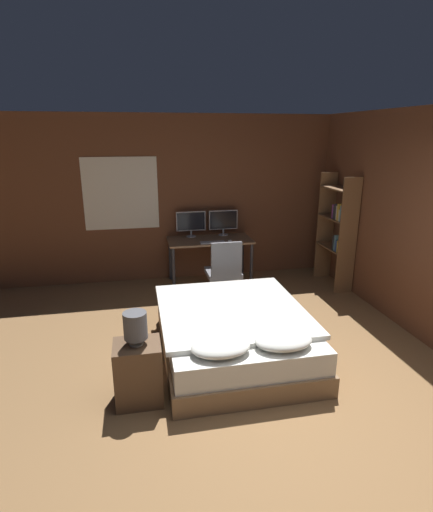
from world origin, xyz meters
TOP-DOWN VIEW (x-y plane):
  - ground_plane at (0.00, 0.00)m, footprint 20.00×20.00m
  - wall_back at (-0.02, 3.98)m, footprint 12.00×0.08m
  - wall_side_right at (2.13, 1.50)m, footprint 0.06×12.00m
  - bed at (-0.19, 1.29)m, footprint 1.60×1.98m
  - nightstand at (-1.24, 0.67)m, footprint 0.43×0.36m
  - bedside_lamp at (-1.24, 0.67)m, footprint 0.21×0.21m
  - desk at (-0.03, 3.58)m, footprint 1.36×0.67m
  - monitor_left at (-0.30, 3.81)m, footprint 0.49×0.16m
  - monitor_right at (0.25, 3.81)m, footprint 0.49×0.16m
  - keyboard at (-0.03, 3.35)m, footprint 0.39×0.13m
  - computer_mouse at (0.26, 3.35)m, footprint 0.07×0.05m
  - office_chair at (0.04, 2.81)m, footprint 0.52×0.52m
  - bookshelf at (1.93, 3.02)m, footprint 0.29×0.77m

SIDE VIEW (x-z plane):
  - ground_plane at x=0.00m, z-range 0.00..0.00m
  - bed at x=-0.19m, z-range -0.04..0.56m
  - nightstand at x=-1.24m, z-range 0.00..0.59m
  - office_chair at x=0.04m, z-range -0.09..0.85m
  - desk at x=-0.03m, z-range 0.28..1.03m
  - keyboard at x=-0.03m, z-range 0.75..0.76m
  - computer_mouse at x=0.26m, z-range 0.75..0.78m
  - bedside_lamp at x=-1.24m, z-range 0.61..0.92m
  - monitor_left at x=-0.30m, z-range 0.78..1.20m
  - monitor_right at x=0.25m, z-range 0.78..1.20m
  - bookshelf at x=1.93m, z-range 0.11..1.90m
  - wall_side_right at x=2.13m, z-range 0.00..2.70m
  - wall_back at x=-0.02m, z-range 0.00..2.70m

